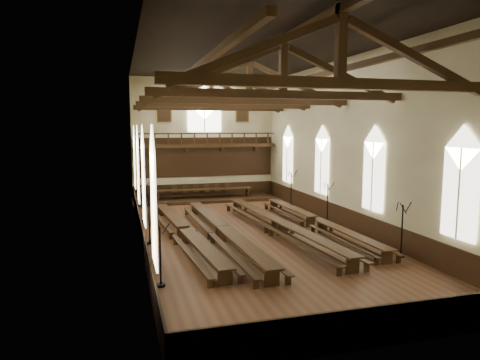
# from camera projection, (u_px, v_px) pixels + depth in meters

# --- Properties ---
(ground) EXTENTS (26.00, 26.00, 0.00)m
(ground) POSITION_uv_depth(u_px,v_px,m) (249.00, 234.00, 24.19)
(ground) COLOR brown
(ground) RESTS_ON ground
(room_walls) EXTENTS (26.00, 26.00, 26.00)m
(room_walls) POSITION_uv_depth(u_px,v_px,m) (249.00, 118.00, 23.38)
(room_walls) COLOR beige
(room_walls) RESTS_ON ground
(wainscot_band) EXTENTS (12.00, 26.00, 1.20)m
(wainscot_band) POSITION_uv_depth(u_px,v_px,m) (249.00, 223.00, 24.11)
(wainscot_band) COLOR black
(wainscot_band) RESTS_ON ground
(side_windows) EXTENTS (11.85, 19.80, 4.50)m
(side_windows) POSITION_uv_depth(u_px,v_px,m) (249.00, 168.00, 23.72)
(side_windows) COLOR white
(side_windows) RESTS_ON room_walls
(end_window) EXTENTS (2.80, 0.12, 3.80)m
(end_window) POSITION_uv_depth(u_px,v_px,m) (204.00, 112.00, 35.61)
(end_window) COLOR white
(end_window) RESTS_ON room_walls
(minstrels_gallery) EXTENTS (11.80, 1.24, 3.70)m
(minstrels_gallery) POSITION_uv_depth(u_px,v_px,m) (205.00, 152.00, 35.79)
(minstrels_gallery) COLOR #3D2513
(minstrels_gallery) RESTS_ON room_walls
(portraits) EXTENTS (7.75, 0.09, 1.45)m
(portraits) POSITION_uv_depth(u_px,v_px,m) (204.00, 113.00, 35.62)
(portraits) COLOR brown
(portraits) RESTS_ON room_walls
(roof_trusses) EXTENTS (11.70, 25.70, 2.80)m
(roof_trusses) POSITION_uv_depth(u_px,v_px,m) (249.00, 86.00, 23.16)
(roof_trusses) COLOR #3D2513
(roof_trusses) RESTS_ON room_walls
(refectory_row_a) EXTENTS (2.04, 14.38, 0.74)m
(refectory_row_a) POSITION_uv_depth(u_px,v_px,m) (184.00, 231.00, 22.57)
(refectory_row_a) COLOR #3D2513
(refectory_row_a) RESTS_ON ground
(refectory_row_b) EXTENTS (1.84, 14.75, 0.78)m
(refectory_row_b) POSITION_uv_depth(u_px,v_px,m) (223.00, 230.00, 22.72)
(refectory_row_b) COLOR #3D2513
(refectory_row_b) RESTS_ON ground
(refectory_row_c) EXTENTS (2.17, 14.92, 0.79)m
(refectory_row_c) POSITION_uv_depth(u_px,v_px,m) (279.00, 224.00, 24.10)
(refectory_row_c) COLOR #3D2513
(refectory_row_c) RESTS_ON ground
(refectory_row_d) EXTENTS (1.62, 13.97, 0.70)m
(refectory_row_d) POSITION_uv_depth(u_px,v_px,m) (316.00, 221.00, 25.07)
(refectory_row_d) COLOR #3D2513
(refectory_row_d) RESTS_ON ground
(dais) EXTENTS (11.40, 3.18, 0.21)m
(dais) POSITION_uv_depth(u_px,v_px,m) (204.00, 199.00, 34.95)
(dais) COLOR black
(dais) RESTS_ON ground
(high_table) EXTENTS (8.00, 1.12, 0.75)m
(high_table) POSITION_uv_depth(u_px,v_px,m) (204.00, 190.00, 34.86)
(high_table) COLOR #3D2513
(high_table) RESTS_ON dais
(high_chairs) EXTENTS (4.94, 0.45, 0.99)m
(high_chairs) POSITION_uv_depth(u_px,v_px,m) (202.00, 190.00, 35.61)
(high_chairs) COLOR #3D2513
(high_chairs) RESTS_ON dais
(candelabrum_left_near) EXTENTS (0.74, 0.69, 2.43)m
(candelabrum_left_near) POSITION_uv_depth(u_px,v_px,m) (160.00, 268.00, 16.12)
(candelabrum_left_near) COLOR black
(candelabrum_left_near) RESTS_ON ground
(candelabrum_left_mid) EXTENTS (0.80, 0.84, 2.77)m
(candelabrum_left_mid) POSITION_uv_depth(u_px,v_px,m) (149.00, 228.00, 22.00)
(candelabrum_left_mid) COLOR black
(candelabrum_left_mid) RESTS_ON ground
(candelabrum_left_far) EXTENTS (0.74, 0.79, 2.60)m
(candelabrum_left_far) POSITION_uv_depth(u_px,v_px,m) (144.00, 209.00, 27.16)
(candelabrum_left_far) COLOR black
(candelabrum_left_far) RESTS_ON ground
(candelabrum_right_near) EXTENTS (0.72, 0.79, 2.59)m
(candelabrum_right_near) POSITION_uv_depth(u_px,v_px,m) (401.00, 240.00, 19.79)
(candelabrum_right_near) COLOR black
(candelabrum_right_near) RESTS_ON ground
(candelabrum_right_mid) EXTENTS (0.68, 0.79, 2.56)m
(candelabrum_right_mid) POSITION_uv_depth(u_px,v_px,m) (327.00, 210.00, 26.85)
(candelabrum_right_mid) COLOR black
(candelabrum_right_mid) RESTS_ON ground
(candelabrum_right_far) EXTENTS (0.73, 0.84, 2.72)m
(candelabrum_right_far) POSITION_uv_depth(u_px,v_px,m) (291.00, 195.00, 32.52)
(candelabrum_right_far) COLOR black
(candelabrum_right_far) RESTS_ON ground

